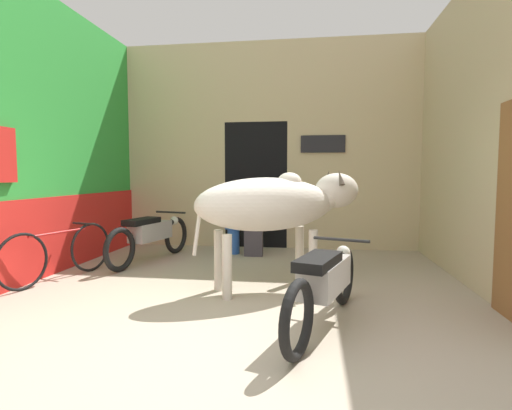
{
  "coord_description": "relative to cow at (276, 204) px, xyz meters",
  "views": [
    {
      "loc": [
        0.84,
        -3.1,
        1.39
      ],
      "look_at": [
        0.12,
        1.96,
        0.99
      ],
      "focal_mm": 28.0,
      "sensor_mm": 36.0,
      "label": 1
    }
  ],
  "objects": [
    {
      "name": "motorcycle_near",
      "position": [
        0.55,
        -1.15,
        -0.61
      ],
      "size": [
        0.81,
        1.97,
        0.74
      ],
      "color": "black",
      "rests_on": "ground_plane"
    },
    {
      "name": "ground_plane",
      "position": [
        -0.41,
        -1.64,
        -1.03
      ],
      "size": [
        30.0,
        30.0,
        0.0
      ],
      "primitive_type": "plane",
      "color": "tan"
    },
    {
      "name": "wall_back_with_doorway",
      "position": [
        -0.49,
        2.96,
        0.63
      ],
      "size": [
        5.48,
        0.93,
        3.84
      ],
      "color": "#C6B289",
      "rests_on": "ground_plane"
    },
    {
      "name": "wall_right_with_door",
      "position": [
        2.42,
        0.49,
        0.86
      ],
      "size": [
        0.22,
        4.35,
        3.84
      ],
      "color": "#C6B289",
      "rests_on": "ground_plane"
    },
    {
      "name": "wall_left_shopfront",
      "position": [
        -3.23,
        0.53,
        0.83
      ],
      "size": [
        0.25,
        4.35,
        3.84
      ],
      "color": "green",
      "rests_on": "ground_plane"
    },
    {
      "name": "shopkeeper_seated",
      "position": [
        -0.56,
        1.99,
        -0.36
      ],
      "size": [
        0.44,
        0.33,
        1.28
      ],
      "color": "#3D3842",
      "rests_on": "ground_plane"
    },
    {
      "name": "cow",
      "position": [
        0.0,
        0.0,
        0.0
      ],
      "size": [
        2.11,
        1.46,
        1.45
      ],
      "color": "beige",
      "rests_on": "ground_plane"
    },
    {
      "name": "plastic_stool",
      "position": [
        -0.94,
        2.04,
        -0.78
      ],
      "size": [
        0.3,
        0.3,
        0.47
      ],
      "color": "#2856B2",
      "rests_on": "ground_plane"
    },
    {
      "name": "bicycle",
      "position": [
        -2.85,
        0.01,
        -0.67
      ],
      "size": [
        0.59,
        1.69,
        0.71
      ],
      "color": "black",
      "rests_on": "ground_plane"
    },
    {
      "name": "motorcycle_far",
      "position": [
        -2.11,
        1.23,
        -0.6
      ],
      "size": [
        0.7,
        2.04,
        0.75
      ],
      "color": "black",
      "rests_on": "ground_plane"
    }
  ]
}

